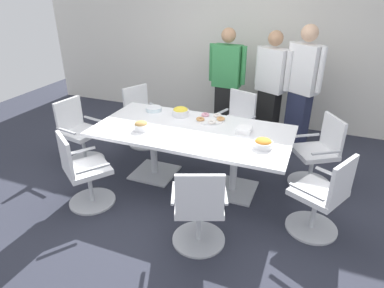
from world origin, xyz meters
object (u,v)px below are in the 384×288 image
person_standing_2 (302,86)px  office_chair_0 (142,119)px  office_chair_1 (79,135)px  office_chair_3 (199,211)px  conference_table (192,139)px  office_chair_2 (84,174)px  snack_bowl_cookies (141,126)px  office_chair_4 (322,199)px  office_chair_6 (236,126)px  napkin_pile (244,130)px  snack_bowl_chips_orange (263,143)px  snack_bowl_chips_yellow (181,111)px  person_standing_1 (271,86)px  donut_platter (211,119)px  office_chair_5 (317,156)px  person_standing_0 (226,82)px  plate_stack (154,109)px

person_standing_2 → office_chair_0: bearing=49.3°
office_chair_1 → office_chair_3: (2.19, -1.00, 0.00)m
conference_table → office_chair_2: 1.35m
snack_bowl_cookies → office_chair_4: bearing=-4.5°
office_chair_6 → office_chair_1: bearing=48.7°
office_chair_2 → conference_table: bearing=78.3°
office_chair_4 → conference_table: bearing=101.9°
office_chair_0 → office_chair_4: 3.00m
office_chair_0 → napkin_pile: office_chair_0 is taller
conference_table → snack_bowl_chips_orange: bearing=-10.3°
person_standing_2 → snack_bowl_chips_yellow: size_ratio=8.34×
office_chair_4 → office_chair_1: bearing=110.5°
office_chair_4 → office_chair_6: (-1.30, 1.50, 0.00)m
snack_bowl_cookies → conference_table: bearing=23.7°
person_standing_1 → snack_bowl_cookies: (-1.22, -1.91, -0.10)m
office_chair_2 → snack_bowl_cookies: 0.87m
office_chair_6 → person_standing_1: bearing=-104.7°
office_chair_3 → snack_bowl_chips_orange: size_ratio=4.39×
office_chair_2 → snack_bowl_chips_yellow: bearing=97.9°
donut_platter → office_chair_2: bearing=-130.3°
office_chair_1 → snack_bowl_cookies: bearing=90.8°
office_chair_1 → office_chair_5: 3.24m
snack_bowl_chips_orange → snack_bowl_chips_yellow: (-1.21, 0.53, 0.01)m
office_chair_4 → napkin_pile: (-0.97, 0.57, 0.38)m
office_chair_5 → snack_bowl_cookies: (-2.05, -0.80, 0.40)m
office_chair_3 → napkin_pile: office_chair_3 is taller
office_chair_6 → napkin_pile: bearing=128.3°
office_chair_3 → donut_platter: bearing=83.1°
office_chair_0 → snack_bowl_cookies: bearing=55.3°
person_standing_2 → office_chair_1: bearing=60.6°
office_chair_1 → office_chair_5: bearing=111.0°
office_chair_4 → office_chair_5: (-0.10, 0.96, 0.00)m
snack_bowl_cookies → napkin_pile: size_ratio=1.04×
napkin_pile → office_chair_3: bearing=-95.6°
conference_table → person_standing_0: (-0.06, 1.65, 0.28)m
office_chair_4 → office_chair_5: bearing=32.5°
office_chair_1 → person_standing_2: person_standing_2 is taller
office_chair_3 → person_standing_2: person_standing_2 is taller
person_standing_1 → plate_stack: person_standing_1 is taller
donut_platter → napkin_pile: size_ratio=2.20×
office_chair_0 → napkin_pile: size_ratio=5.38×
office_chair_6 → plate_stack: bearing=52.9°
office_chair_1 → napkin_pile: office_chair_1 is taller
person_standing_2 → donut_platter: person_standing_2 is taller
office_chair_1 → office_chair_2: size_ratio=1.00×
conference_table → napkin_pile: size_ratio=14.19×
snack_bowl_chips_yellow → office_chair_4: bearing=-22.5°
office_chair_4 → plate_stack: office_chair_4 is taller
office_chair_1 → office_chair_3: same height
person_standing_2 → office_chair_5: bearing=140.0°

